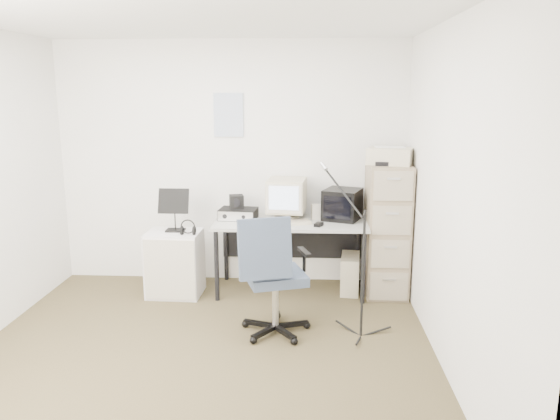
{
  "coord_description": "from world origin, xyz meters",
  "views": [
    {
      "loc": [
        0.8,
        -3.8,
        2.0
      ],
      "look_at": [
        0.55,
        0.95,
        0.95
      ],
      "focal_mm": 35.0,
      "sensor_mm": 36.0,
      "label": 1
    }
  ],
  "objects_px": {
    "office_chair": "(275,274)",
    "side_cart": "(175,263)",
    "filing_cabinet": "(387,229)",
    "desk": "(291,256)"
  },
  "relations": [
    {
      "from": "desk",
      "to": "side_cart",
      "type": "distance_m",
      "value": 1.15
    },
    {
      "from": "desk",
      "to": "side_cart",
      "type": "xyz_separation_m",
      "value": [
        -1.14,
        -0.15,
        -0.04
      ]
    },
    {
      "from": "filing_cabinet",
      "to": "desk",
      "type": "relative_size",
      "value": 0.87
    },
    {
      "from": "filing_cabinet",
      "to": "desk",
      "type": "height_order",
      "value": "filing_cabinet"
    },
    {
      "from": "filing_cabinet",
      "to": "side_cart",
      "type": "bearing_deg",
      "value": -174.95
    },
    {
      "from": "office_chair",
      "to": "side_cart",
      "type": "height_order",
      "value": "office_chair"
    },
    {
      "from": "side_cart",
      "to": "office_chair",
      "type": "bearing_deg",
      "value": -36.64
    },
    {
      "from": "desk",
      "to": "office_chair",
      "type": "bearing_deg",
      "value": -95.35
    },
    {
      "from": "filing_cabinet",
      "to": "office_chair",
      "type": "xyz_separation_m",
      "value": [
        -1.04,
        -1.02,
        -0.13
      ]
    },
    {
      "from": "office_chair",
      "to": "desk",
      "type": "bearing_deg",
      "value": 66.66
    }
  ]
}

